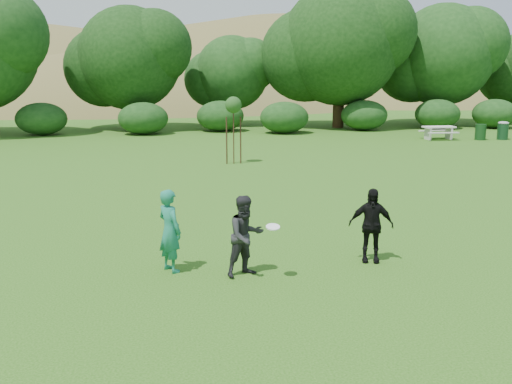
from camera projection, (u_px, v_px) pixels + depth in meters
ground at (282, 280)px, 10.95m from camera, size 120.00×120.00×0.00m
player_teal at (170, 231)px, 11.30m from camera, size 0.67×0.73×1.68m
player_grey at (246, 236)px, 11.06m from camera, size 0.96×0.87×1.60m
player_black at (371, 225)px, 11.88m from camera, size 1.00×0.64×1.58m
trash_can_near at (480, 132)px, 32.56m from camera, size 0.60×0.60×0.90m
frisbee at (273, 227)px, 10.76m from camera, size 0.27×0.27×0.08m
sapling at (233, 107)px, 23.95m from camera, size 0.70×0.70×2.85m
picnic_table at (439, 130)px, 32.74m from camera, size 1.80×1.48×0.76m
trash_can_lidded at (503, 130)px, 32.67m from camera, size 0.60×0.60×1.05m
hillside at (174, 186)px, 79.36m from camera, size 150.00×72.00×52.00m
tree_row at (239, 55)px, 38.09m from camera, size 53.92×10.38×9.62m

